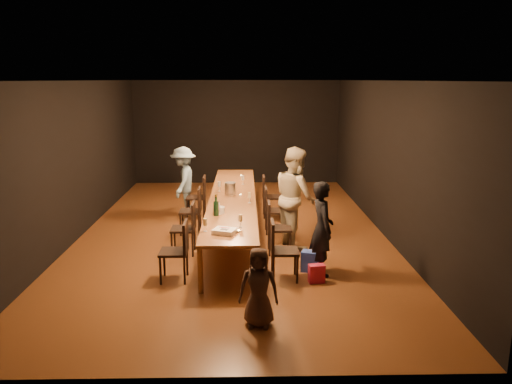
{
  "coord_description": "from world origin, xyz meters",
  "views": [
    {
      "loc": [
        0.25,
        -9.64,
        3.03
      ],
      "look_at": [
        0.45,
        -0.7,
        1.0
      ],
      "focal_mm": 35.0,
      "sensor_mm": 36.0,
      "label": 1
    }
  ],
  "objects_px": {
    "chair_left_3": "(196,197)",
    "champagne_bottle": "(216,205)",
    "man_blue": "(183,181)",
    "plate_stack": "(219,210)",
    "chair_right_0": "(285,250)",
    "woman_birthday": "(322,228)",
    "table": "(233,199)",
    "woman_tan": "(295,197)",
    "chair_right_1": "(279,228)",
    "chair_right_2": "(275,210)",
    "chair_left_1": "(183,228)",
    "child": "(259,287)",
    "chair_left_2": "(190,211)",
    "ice_bucket": "(230,188)",
    "birthday_cake": "(225,231)",
    "chair_right_3": "(272,196)",
    "chair_left_0": "(174,251)"
  },
  "relations": [
    {
      "from": "man_blue",
      "to": "champagne_bottle",
      "type": "height_order",
      "value": "man_blue"
    },
    {
      "from": "chair_right_1",
      "to": "chair_right_2",
      "type": "bearing_deg",
      "value": 180.0
    },
    {
      "from": "woman_tan",
      "to": "plate_stack",
      "type": "height_order",
      "value": "woman_tan"
    },
    {
      "from": "chair_left_3",
      "to": "woman_tan",
      "type": "bearing_deg",
      "value": -134.39
    },
    {
      "from": "chair_left_1",
      "to": "birthday_cake",
      "type": "relative_size",
      "value": 2.35
    },
    {
      "from": "chair_right_2",
      "to": "child",
      "type": "relative_size",
      "value": 0.91
    },
    {
      "from": "chair_left_3",
      "to": "man_blue",
      "type": "xyz_separation_m",
      "value": [
        -0.3,
        0.26,
        0.31
      ]
    },
    {
      "from": "chair_right_2",
      "to": "man_blue",
      "type": "distance_m",
      "value": 2.49
    },
    {
      "from": "chair_left_2",
      "to": "chair_right_3",
      "type": "bearing_deg",
      "value": -54.78
    },
    {
      "from": "chair_right_0",
      "to": "woman_birthday",
      "type": "distance_m",
      "value": 0.69
    },
    {
      "from": "table",
      "to": "birthday_cake",
      "type": "bearing_deg",
      "value": -91.58
    },
    {
      "from": "chair_left_2",
      "to": "plate_stack",
      "type": "bearing_deg",
      "value": -152.97
    },
    {
      "from": "plate_stack",
      "to": "champagne_bottle",
      "type": "xyz_separation_m",
      "value": [
        -0.04,
        -0.16,
        0.13
      ]
    },
    {
      "from": "ice_bucket",
      "to": "chair_right_1",
      "type": "bearing_deg",
      "value": -57.29
    },
    {
      "from": "chair_left_0",
      "to": "woman_tan",
      "type": "distance_m",
      "value": 2.63
    },
    {
      "from": "woman_tan",
      "to": "man_blue",
      "type": "height_order",
      "value": "woman_tan"
    },
    {
      "from": "child",
      "to": "champagne_bottle",
      "type": "relative_size",
      "value": 2.71
    },
    {
      "from": "table",
      "to": "chair_right_0",
      "type": "xyz_separation_m",
      "value": [
        0.85,
        -2.4,
        -0.24
      ]
    },
    {
      "from": "plate_stack",
      "to": "chair_left_1",
      "type": "bearing_deg",
      "value": 174.98
    },
    {
      "from": "table",
      "to": "chair_right_1",
      "type": "relative_size",
      "value": 6.45
    },
    {
      "from": "chair_right_3",
      "to": "child",
      "type": "relative_size",
      "value": 0.91
    },
    {
      "from": "table",
      "to": "man_blue",
      "type": "relative_size",
      "value": 3.87
    },
    {
      "from": "chair_left_1",
      "to": "chair_left_2",
      "type": "height_order",
      "value": "same"
    },
    {
      "from": "chair_right_1",
      "to": "champagne_bottle",
      "type": "height_order",
      "value": "champagne_bottle"
    },
    {
      "from": "champagne_bottle",
      "to": "chair_right_1",
      "type": "bearing_deg",
      "value": 10.97
    },
    {
      "from": "chair_left_1",
      "to": "woman_tan",
      "type": "height_order",
      "value": "woman_tan"
    },
    {
      "from": "chair_left_1",
      "to": "champagne_bottle",
      "type": "height_order",
      "value": "champagne_bottle"
    },
    {
      "from": "child",
      "to": "champagne_bottle",
      "type": "bearing_deg",
      "value": 112.16
    },
    {
      "from": "chair_right_1",
      "to": "child",
      "type": "bearing_deg",
      "value": -9.32
    },
    {
      "from": "chair_right_2",
      "to": "champagne_bottle",
      "type": "height_order",
      "value": "champagne_bottle"
    },
    {
      "from": "table",
      "to": "chair_right_1",
      "type": "height_order",
      "value": "chair_right_1"
    },
    {
      "from": "chair_right_2",
      "to": "woman_birthday",
      "type": "bearing_deg",
      "value": 15.1
    },
    {
      "from": "table",
      "to": "plate_stack",
      "type": "height_order",
      "value": "plate_stack"
    },
    {
      "from": "child",
      "to": "champagne_bottle",
      "type": "height_order",
      "value": "champagne_bottle"
    },
    {
      "from": "chair_right_2",
      "to": "woman_birthday",
      "type": "xyz_separation_m",
      "value": [
        0.59,
        -2.2,
        0.29
      ]
    },
    {
      "from": "chair_right_2",
      "to": "child",
      "type": "xyz_separation_m",
      "value": [
        -0.44,
        -3.88,
        0.04
      ]
    },
    {
      "from": "chair_right_0",
      "to": "champagne_bottle",
      "type": "xyz_separation_m",
      "value": [
        -1.1,
        0.99,
        0.47
      ]
    },
    {
      "from": "chair_left_2",
      "to": "champagne_bottle",
      "type": "xyz_separation_m",
      "value": [
        0.6,
        -1.41,
        0.47
      ]
    },
    {
      "from": "chair_right_1",
      "to": "chair_left_1",
      "type": "xyz_separation_m",
      "value": [
        -1.7,
        0.0,
        0.0
      ]
    },
    {
      "from": "chair_left_1",
      "to": "woman_tan",
      "type": "distance_m",
      "value": 2.11
    },
    {
      "from": "chair_left_3",
      "to": "champagne_bottle",
      "type": "relative_size",
      "value": 2.48
    },
    {
      "from": "woman_tan",
      "to": "chair_right_3",
      "type": "bearing_deg",
      "value": -6.87
    },
    {
      "from": "plate_stack",
      "to": "chair_left_3",
      "type": "bearing_deg",
      "value": 104.62
    },
    {
      "from": "chair_left_1",
      "to": "champagne_bottle",
      "type": "xyz_separation_m",
      "value": [
        0.6,
        -0.21,
        0.47
      ]
    },
    {
      "from": "man_blue",
      "to": "plate_stack",
      "type": "relative_size",
      "value": 7.7
    },
    {
      "from": "chair_right_0",
      "to": "woman_tan",
      "type": "relative_size",
      "value": 0.5
    },
    {
      "from": "chair_right_0",
      "to": "ice_bucket",
      "type": "bearing_deg",
      "value": -160.88
    },
    {
      "from": "table",
      "to": "woman_tan",
      "type": "distance_m",
      "value": 1.42
    },
    {
      "from": "ice_bucket",
      "to": "chair_left_3",
      "type": "bearing_deg",
      "value": 128.73
    },
    {
      "from": "chair_right_2",
      "to": "child",
      "type": "bearing_deg",
      "value": -6.47
    }
  ]
}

